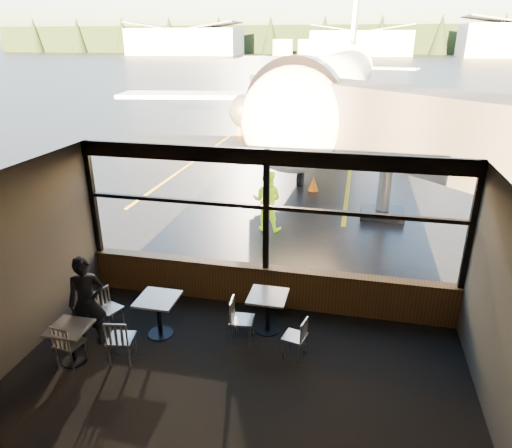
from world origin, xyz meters
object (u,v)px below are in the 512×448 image
(airliner, at_px, (337,43))
(chair_near_w, at_px, (242,320))
(cafe_table_mid, at_px, (159,316))
(chair_near_e, at_px, (295,337))
(chair_left_s, at_px, (70,343))
(passenger, at_px, (87,302))
(chair_mid_w, at_px, (110,309))
(cone_nose, at_px, (313,184))
(ground_crew, at_px, (267,201))
(cafe_table_near, at_px, (268,313))
(cafe_table_left, at_px, (72,344))
(cone_wing, at_px, (239,130))
(chair_mid_s, at_px, (121,339))
(jet_bridge, at_px, (420,158))

(airliner, height_order, chair_near_w, airliner)
(cafe_table_mid, height_order, chair_near_e, cafe_table_mid)
(chair_left_s, relative_size, passenger, 0.49)
(airliner, height_order, passenger, airliner)
(chair_mid_w, relative_size, cone_nose, 1.51)
(ground_crew, bearing_deg, cafe_table_near, 106.03)
(cafe_table_left, xyz_separation_m, cone_wing, (-2.49, 21.68, -0.09))
(airliner, height_order, chair_mid_w, airliner)
(chair_mid_w, xyz_separation_m, chair_left_s, (-0.11, -1.20, 0.02))
(cone_nose, relative_size, cone_wing, 1.00)
(cafe_table_mid, bearing_deg, cone_wing, 100.19)
(chair_left_s, bearing_deg, chair_mid_s, 29.07)
(jet_bridge, relative_size, chair_mid_s, 10.93)
(cafe_table_left, xyz_separation_m, passenger, (0.03, 0.58, 0.54))
(cafe_table_near, xyz_separation_m, chair_near_e, (0.64, -0.68, -0.00))
(cafe_table_near, xyz_separation_m, cafe_table_mid, (-2.06, -0.60, 0.01))
(chair_near_e, xyz_separation_m, ground_crew, (-1.71, 5.94, 0.53))
(chair_near_e, bearing_deg, ground_crew, 29.78)
(cafe_table_left, relative_size, chair_mid_s, 0.80)
(chair_mid_w, bearing_deg, chair_left_s, 14.20)
(chair_near_e, distance_m, chair_left_s, 4.05)
(cafe_table_near, relative_size, chair_mid_s, 0.88)
(ground_crew, height_order, cone_wing, ground_crew)
(airliner, bearing_deg, cafe_table_left, -95.10)
(chair_near_w, relative_size, cone_nose, 1.61)
(chair_near_e, relative_size, cone_wing, 1.44)
(chair_mid_w, distance_m, chair_left_s, 1.20)
(cafe_table_near, height_order, ground_crew, ground_crew)
(airliner, height_order, cafe_table_left, airliner)
(cafe_table_mid, xyz_separation_m, ground_crew, (1.00, 5.87, 0.52))
(jet_bridge, height_order, cone_nose, jet_bridge)
(cone_wing, bearing_deg, chair_near_w, -75.32)
(jet_bridge, distance_m, chair_left_s, 10.73)
(chair_near_e, height_order, chair_near_w, chair_near_w)
(ground_crew, bearing_deg, chair_mid_s, 83.36)
(passenger, bearing_deg, cone_wing, 66.29)
(cone_wing, bearing_deg, cafe_table_left, -83.45)
(chair_near_e, bearing_deg, cafe_table_mid, 102.18)
(chair_mid_w, xyz_separation_m, cone_wing, (-2.62, 20.56, -0.15))
(cafe_table_mid, height_order, ground_crew, ground_crew)
(jet_bridge, height_order, cafe_table_mid, jet_bridge)
(jet_bridge, height_order, chair_mid_s, jet_bridge)
(chair_mid_w, bearing_deg, passenger, 8.90)
(airliner, height_order, chair_left_s, airliner)
(cafe_table_near, distance_m, chair_near_e, 0.93)
(jet_bridge, height_order, passenger, jet_bridge)
(chair_left_s, bearing_deg, passenger, 98.61)
(jet_bridge, bearing_deg, cone_nose, 138.27)
(cafe_table_near, xyz_separation_m, cafe_table_left, (-3.27, -1.72, -0.04))
(cone_nose, bearing_deg, cafe_table_left, -105.94)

